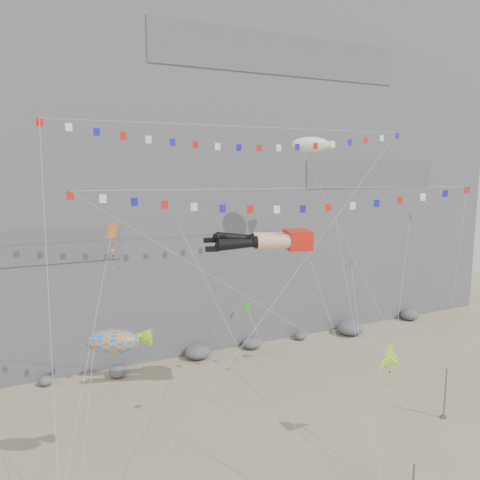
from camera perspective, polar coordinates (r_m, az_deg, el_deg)
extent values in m
plane|color=gray|center=(34.46, 5.53, -24.11)|extent=(120.00, 120.00, 0.00)
cube|color=slate|center=(59.07, -10.69, 14.73)|extent=(80.00, 28.00, 50.00)
cylinder|color=slate|center=(40.00, 23.73, -16.74)|extent=(0.12, 0.12, 3.92)
cube|color=red|center=(34.82, 7.04, 0.04)|extent=(2.28, 2.72, 1.39)
cylinder|color=tan|center=(33.63, 4.06, -0.23)|extent=(2.54, 1.62, 1.03)
sphere|color=black|center=(33.37, 2.10, -0.28)|extent=(0.94, 0.94, 0.94)
cone|color=black|center=(33.13, -0.25, -0.48)|extent=(2.93, 1.57, 0.96)
cube|color=black|center=(32.93, -3.46, -1.11)|extent=(0.98, 0.63, 0.34)
cylinder|color=tan|center=(34.96, 3.52, 0.12)|extent=(2.54, 1.62, 1.03)
sphere|color=black|center=(34.72, 1.63, 0.07)|extent=(0.94, 0.94, 0.94)
cone|color=black|center=(34.45, -0.63, 0.23)|extent=(2.95, 1.58, 1.03)
cube|color=black|center=(34.23, -3.72, -0.01)|extent=(0.98, 0.63, 0.34)
cylinder|color=gray|center=(31.28, 12.11, -13.88)|extent=(0.03, 0.03, 18.41)
cylinder|color=gray|center=(29.63, -6.92, -6.29)|extent=(0.03, 0.03, 31.26)
cylinder|color=gray|center=(36.18, 15.31, -7.65)|extent=(0.03, 0.03, 20.89)
cube|color=slate|center=(41.47, 23.05, -18.69)|extent=(0.16, 0.16, 0.10)
cylinder|color=gray|center=(27.46, -18.51, -15.91)|extent=(0.03, 0.03, 18.07)
cylinder|color=gray|center=(27.73, -17.28, -22.29)|extent=(0.03, 0.03, 10.24)
cylinder|color=gray|center=(31.39, 18.52, -21.10)|extent=(0.03, 0.03, 8.52)
cylinder|color=gray|center=(40.09, 15.03, -3.45)|extent=(0.03, 0.03, 24.65)
cube|color=slate|center=(40.11, 22.32, -19.63)|extent=(0.16, 0.16, 0.10)
cylinder|color=gray|center=(30.05, 0.00, -13.41)|extent=(0.03, 0.03, 19.29)
cylinder|color=gray|center=(34.48, 14.61, -13.83)|extent=(0.03, 0.03, 15.35)
cylinder|color=gray|center=(29.11, 5.84, -19.73)|extent=(0.03, 0.03, 13.79)
cylinder|color=gray|center=(35.22, 13.85, -10.77)|extent=(0.03, 0.03, 23.62)
cylinder|color=gray|center=(35.30, 18.56, -10.31)|extent=(0.03, 0.03, 19.46)
cube|color=slate|center=(32.92, 16.54, -26.10)|extent=(0.16, 0.16, 0.10)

